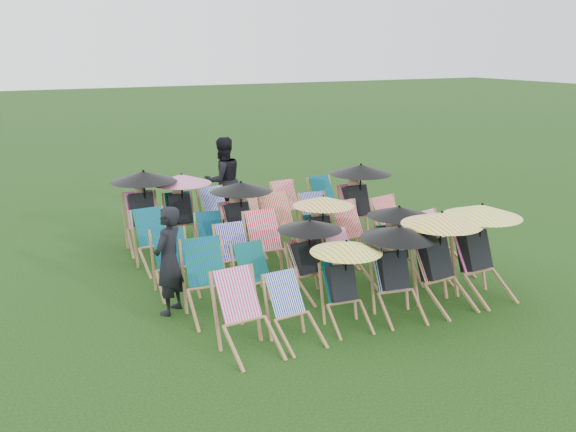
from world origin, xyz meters
name	(u,v)px	position (x,y,z in m)	size (l,w,h in m)	color
ground	(298,272)	(0.00, 0.00, 0.00)	(100.00, 100.00, 0.00)	black
deckchair_0	(247,315)	(-1.90, -2.27, 0.49)	(0.70, 0.94, 0.97)	#A2724B
deckchair_1	(295,311)	(-1.26, -2.28, 0.42)	(0.63, 0.83, 0.85)	#A2724B
deckchair_2	(346,282)	(-0.41, -2.13, 0.61)	(0.98, 1.03, 1.16)	#A2724B
deckchair_3	(398,270)	(0.41, -2.18, 0.67)	(1.07, 1.14, 1.27)	#A2724B
deckchair_4	(442,258)	(1.19, -2.18, 0.73)	(1.16, 1.23, 1.38)	#A2724B
deckchair_5	(482,249)	(1.96, -2.16, 0.74)	(1.18, 1.24, 1.40)	#A2724B
deckchair_6	(210,281)	(-1.93, -1.03, 0.51)	(0.75, 0.99, 1.03)	#A2724B
deckchair_7	(260,279)	(-1.18, -1.07, 0.44)	(0.66, 0.87, 0.89)	#A2724B
deckchair_8	(311,257)	(-0.30, -0.97, 0.61)	(0.98, 1.06, 1.16)	#A2724B
deckchair_9	(351,262)	(0.35, -1.06, 0.45)	(0.73, 0.91, 0.89)	#A2724B
deckchair_10	(398,242)	(1.26, -1.05, 0.64)	(1.02, 1.08, 1.20)	#A2724B
deckchair_11	(443,246)	(2.07, -1.18, 0.50)	(0.84, 1.04, 1.01)	#A2724B
deckchair_12	(175,264)	(-2.10, 0.06, 0.46)	(0.66, 0.89, 0.93)	#A2724B
deckchair_13	(238,256)	(-1.08, -0.01, 0.45)	(0.62, 0.85, 0.91)	#A2724B
deckchair_14	(269,246)	(-0.49, 0.07, 0.51)	(0.75, 0.99, 1.02)	#A2724B
deckchair_15	(323,231)	(0.50, 0.04, 0.65)	(1.03, 1.08, 1.22)	#A2724B
deckchair_16	(356,233)	(1.21, 0.09, 0.50)	(0.76, 0.99, 1.00)	#A2724B
deckchair_17	(399,228)	(2.07, 0.02, 0.50)	(0.84, 1.04, 1.01)	#A2724B
deckchair_18	(157,241)	(-2.04, 1.26, 0.49)	(0.72, 0.95, 0.97)	#A2724B
deckchair_19	(213,239)	(-1.08, 1.15, 0.41)	(0.66, 0.83, 0.83)	#A2724B
deckchair_20	(242,217)	(-0.46, 1.31, 0.70)	(1.11, 1.17, 1.32)	#A2724B
deckchair_21	(284,224)	(0.33, 1.19, 0.51)	(0.67, 0.94, 1.01)	#A2724B
deckchair_22	(320,220)	(1.14, 1.27, 0.46)	(0.68, 0.90, 0.92)	#A2724B
deckchair_23	(361,200)	(2.04, 1.24, 0.76)	(1.22, 1.26, 1.44)	#A2724B
deckchair_24	(144,209)	(-1.93, 2.44, 0.77)	(1.22, 1.29, 1.45)	#A2724B
deckchair_25	(181,208)	(-1.22, 2.43, 0.70)	(1.12, 1.19, 1.33)	#A2724B
deckchair_26	(222,214)	(-0.42, 2.41, 0.48)	(0.81, 1.00, 0.97)	#A2724B
deckchair_27	(265,213)	(0.50, 2.40, 0.41)	(0.66, 0.83, 0.82)	#A2724B
deckchair_28	(292,206)	(1.13, 2.42, 0.47)	(0.68, 0.91, 0.95)	#A2724B
deckchair_29	(330,201)	(2.02, 2.39, 0.48)	(0.74, 0.96, 0.97)	#A2724B
person_left	(169,260)	(-2.39, -0.65, 0.78)	(0.57, 0.37, 1.55)	black
person_rear	(223,181)	(0.02, 3.46, 0.92)	(0.90, 0.70, 1.84)	black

